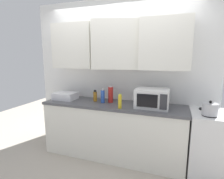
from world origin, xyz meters
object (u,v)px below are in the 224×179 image
object	(u,v)px
dish_rack	(66,96)
bottle_amber_vinegar	(95,96)
microwave	(152,98)
bottle_red_sauce	(111,94)
bottle_yellow_mustard	(120,101)
stove_range	(218,145)
kettle	(210,109)
bottle_blue_cleaner	(103,96)

from	to	relation	value
dish_rack	bottle_amber_vinegar	size ratio (longest dim) A/B	1.99
microwave	bottle_red_sauce	distance (m)	0.69
bottle_yellow_mustard	stove_range	bearing A→B (deg)	8.52
stove_range	kettle	size ratio (longest dim) A/B	4.80
stove_range	microwave	distance (m)	1.09
dish_rack	bottle_blue_cleaner	distance (m)	0.72
microwave	bottle_yellow_mustard	world-z (taller)	microwave
kettle	bottle_red_sauce	world-z (taller)	bottle_red_sauce
stove_range	kettle	world-z (taller)	kettle
bottle_blue_cleaner	dish_rack	bearing A→B (deg)	179.96
stove_range	bottle_amber_vinegar	bearing A→B (deg)	177.89
bottle_yellow_mustard	bottle_amber_vinegar	xyz separation A→B (m)	(-0.52, 0.27, -0.01)
microwave	kettle	bearing A→B (deg)	-10.92
stove_range	bottle_red_sauce	size ratio (longest dim) A/B	3.19
bottle_amber_vinegar	microwave	bearing A→B (deg)	-3.91
bottle_amber_vinegar	bottle_blue_cleaner	bearing A→B (deg)	-17.24
kettle	bottle_red_sauce	distance (m)	1.44
dish_rack	bottle_amber_vinegar	xyz separation A→B (m)	(0.55, 0.05, 0.03)
bottle_amber_vinegar	stove_range	bearing A→B (deg)	-2.11
dish_rack	bottle_amber_vinegar	distance (m)	0.56
stove_range	bottle_yellow_mustard	distance (m)	1.47
microwave	bottle_amber_vinegar	distance (m)	0.96
stove_range	bottle_amber_vinegar	xyz separation A→B (m)	(-1.87, 0.07, 0.54)
bottle_yellow_mustard	bottle_amber_vinegar	distance (m)	0.59
bottle_red_sauce	bottle_yellow_mustard	bearing A→B (deg)	-48.80
stove_range	dish_rack	xyz separation A→B (m)	(-2.43, 0.02, 0.51)
bottle_yellow_mustard	bottle_blue_cleaner	size ratio (longest dim) A/B	0.90
bottle_red_sauce	bottle_blue_cleaner	size ratio (longest dim) A/B	1.21
microwave	dish_rack	xyz separation A→B (m)	(-1.51, 0.02, -0.08)
dish_rack	bottle_blue_cleaner	xyz separation A→B (m)	(0.71, -0.00, 0.05)
stove_range	bottle_red_sauce	xyz separation A→B (m)	(-1.60, 0.08, 0.59)
bottle_amber_vinegar	bottle_blue_cleaner	xyz separation A→B (m)	(0.16, -0.05, 0.02)
kettle	dish_rack	size ratio (longest dim) A/B	0.50
bottle_red_sauce	bottle_blue_cleaner	xyz separation A→B (m)	(-0.12, -0.06, -0.03)
bottle_red_sauce	microwave	bearing A→B (deg)	-6.34
kettle	bottle_yellow_mustard	xyz separation A→B (m)	(-1.18, -0.06, 0.01)
bottle_yellow_mustard	bottle_blue_cleaner	bearing A→B (deg)	148.58
stove_range	bottle_blue_cleaner	distance (m)	1.80
dish_rack	bottle_red_sauce	distance (m)	0.84
stove_range	bottle_yellow_mustard	size ratio (longest dim) A/B	4.30
stove_range	bottle_amber_vinegar	size ratio (longest dim) A/B	4.77
stove_range	dish_rack	distance (m)	2.48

